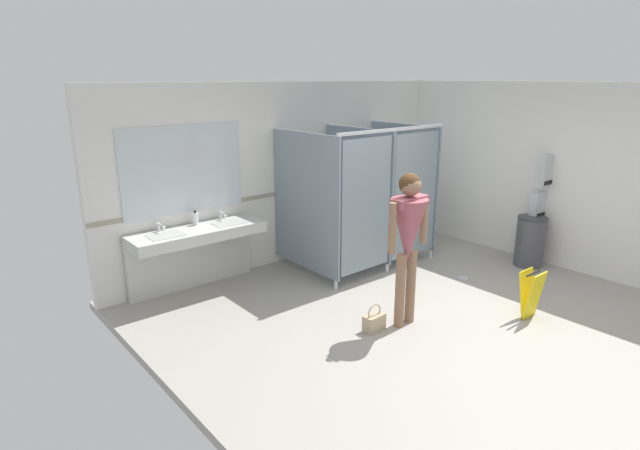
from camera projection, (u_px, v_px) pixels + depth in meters
ground_plane at (444, 323)px, 5.92m from camera, size 6.03×6.24×0.10m
wall_back at (293, 172)px, 7.67m from camera, size 6.03×0.12×2.64m
wall_side_right at (572, 178)px, 7.24m from camera, size 0.12×6.24×2.64m
wall_back_tile_band at (296, 190)px, 7.70m from camera, size 6.03×0.01×0.06m
vanity_counter at (196, 244)px, 6.58m from camera, size 1.73×0.55×0.97m
mirror_panel at (184, 170)px, 6.46m from camera, size 1.63×0.02×1.12m
bathroom_stalls at (367, 194)px, 7.38m from camera, size 2.02×1.40×2.04m
paper_towel_dispenser_upper at (547, 171)px, 7.38m from camera, size 0.36×0.13×0.46m
paper_towel_dispenser_lower at (539, 204)px, 7.55m from camera, size 0.37×0.13×0.40m
trash_bin at (530, 241)px, 7.52m from camera, size 0.42×0.42×0.74m
person_standing at (408, 230)px, 5.51m from camera, size 0.60×0.41×1.73m
handbag at (374, 322)px, 5.63m from camera, size 0.24×0.13×0.31m
soap_dispenser at (195, 219)px, 6.58m from camera, size 0.07×0.07×0.19m
wet_floor_sign at (531, 294)px, 5.88m from camera, size 0.28×0.19×0.56m
floor_drain_cover at (463, 278)px, 7.12m from camera, size 0.14×0.14×0.01m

